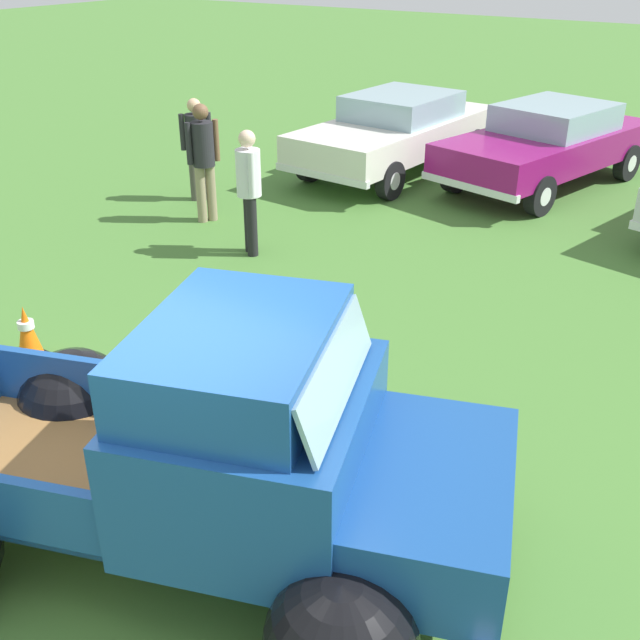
{
  "coord_description": "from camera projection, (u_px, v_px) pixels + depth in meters",
  "views": [
    {
      "loc": [
        3.21,
        -2.98,
        4.06
      ],
      "look_at": [
        0.0,
        1.92,
        1.05
      ],
      "focal_mm": 42.31,
      "sensor_mm": 36.0,
      "label": 1
    }
  ],
  "objects": [
    {
      "name": "ground_plane",
      "position": [
        180.0,
        543.0,
        5.64
      ],
      "size": [
        80.0,
        80.0,
        0.0
      ],
      "primitive_type": "plane",
      "color": "#477A33"
    },
    {
      "name": "show_car_1",
      "position": [
        548.0,
        142.0,
        13.3
      ],
      "size": [
        2.9,
        4.82,
        1.43
      ],
      "rotation": [
        0.0,
        0.0,
        -1.81
      ],
      "color": "black",
      "rests_on": "ground"
    },
    {
      "name": "lane_cone_1",
      "position": [
        28.0,
        334.0,
        7.93
      ],
      "size": [
        0.36,
        0.36,
        0.63
      ],
      "color": "black",
      "rests_on": "ground"
    },
    {
      "name": "spectator_2",
      "position": [
        249.0,
        185.0,
        10.3
      ],
      "size": [
        0.48,
        0.48,
        1.75
      ],
      "rotation": [
        0.0,
        0.0,
        4.01
      ],
      "color": "black",
      "rests_on": "ground"
    },
    {
      "name": "spectator_0",
      "position": [
        203.0,
        155.0,
        11.5
      ],
      "size": [
        0.46,
        0.51,
        1.82
      ],
      "rotation": [
        0.0,
        0.0,
        5.79
      ],
      "color": "gray",
      "rests_on": "ground"
    },
    {
      "name": "lane_cone_0",
      "position": [
        189.0,
        310.0,
        8.43
      ],
      "size": [
        0.36,
        0.36,
        0.63
      ],
      "color": "black",
      "rests_on": "ground"
    },
    {
      "name": "show_car_0",
      "position": [
        397.0,
        130.0,
        14.15
      ],
      "size": [
        2.28,
        4.82,
        1.43
      ],
      "rotation": [
        0.0,
        0.0,
        -1.65
      ],
      "color": "black",
      "rests_on": "ground"
    },
    {
      "name": "spectator_1",
      "position": [
        197.0,
        143.0,
        12.5
      ],
      "size": [
        0.48,
        0.48,
        1.7
      ],
      "rotation": [
        0.0,
        0.0,
        5.6
      ],
      "color": "#4C4742",
      "rests_on": "ground"
    },
    {
      "name": "vintage_pickup_truck",
      "position": [
        222.0,
        471.0,
        5.2
      ],
      "size": [
        4.99,
        3.8,
        1.96
      ],
      "rotation": [
        0.0,
        0.0,
        0.32
      ],
      "color": "black",
      "rests_on": "ground"
    }
  ]
}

